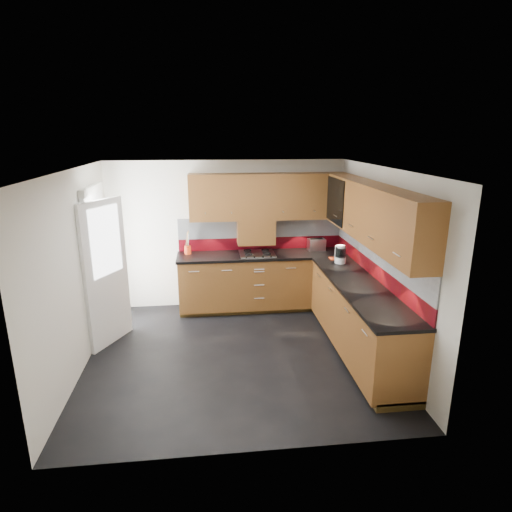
{
  "coord_description": "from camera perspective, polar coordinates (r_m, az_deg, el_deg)",
  "views": [
    {
      "loc": [
        -0.32,
        -5.04,
        2.81
      ],
      "look_at": [
        0.34,
        0.65,
        1.15
      ],
      "focal_mm": 30.0,
      "sensor_mm": 36.0,
      "label": 1
    }
  ],
  "objects": [
    {
      "name": "glass_cabinet",
      "position": [
        6.5,
        11.76,
        7.45
      ],
      "size": [
        0.32,
        0.8,
        0.66
      ],
      "color": "black",
      "rests_on": "room"
    },
    {
      "name": "upper_cabinets",
      "position": [
        6.1,
        8.26,
        6.81
      ],
      "size": [
        2.5,
        3.2,
        0.72
      ],
      "color": "#563713",
      "rests_on": "room"
    },
    {
      "name": "extractor_hood",
      "position": [
        6.89,
        -0.01,
        3.31
      ],
      "size": [
        0.6,
        0.33,
        0.4
      ],
      "primitive_type": "cube",
      "color": "#563713",
      "rests_on": "room"
    },
    {
      "name": "utensil_pot",
      "position": [
        6.91,
        -9.1,
        1.0
      ],
      "size": [
        0.11,
        0.11,
        0.38
      ],
      "color": "red",
      "rests_on": "countertop"
    },
    {
      "name": "base_cabinets",
      "position": [
        6.38,
        6.48,
        -5.8
      ],
      "size": [
        2.7,
        3.2,
        0.95
      ],
      "color": "#563713",
      "rests_on": "room"
    },
    {
      "name": "gas_hob",
      "position": [
        6.81,
        0.15,
        0.33
      ],
      "size": [
        0.56,
        0.49,
        0.04
      ],
      "color": "silver",
      "rests_on": "countertop"
    },
    {
      "name": "orange_cloth",
      "position": [
        6.68,
        10.41,
        -0.32
      ],
      "size": [
        0.15,
        0.13,
        0.02
      ],
      "primitive_type": "cube",
      "rotation": [
        0.0,
        0.0,
        0.01
      ],
      "color": "red",
      "rests_on": "countertop"
    },
    {
      "name": "food_processor",
      "position": [
        6.46,
        11.2,
        0.14
      ],
      "size": [
        0.16,
        0.16,
        0.27
      ],
      "color": "white",
      "rests_on": "countertop"
    },
    {
      "name": "paper_towel",
      "position": [
        6.58,
        10.94,
        0.38
      ],
      "size": [
        0.13,
        0.13,
        0.23
      ],
      "primitive_type": "cylinder",
      "rotation": [
        0.0,
        0.0,
        0.23
      ],
      "color": "white",
      "rests_on": "countertop"
    },
    {
      "name": "room",
      "position": [
        5.22,
        -2.86,
        1.58
      ],
      "size": [
        4.0,
        3.8,
        2.64
      ],
      "color": "black"
    },
    {
      "name": "toaster",
      "position": [
        7.1,
        8.06,
        1.51
      ],
      "size": [
        0.29,
        0.19,
        0.2
      ],
      "color": "silver",
      "rests_on": "countertop"
    },
    {
      "name": "countertop",
      "position": [
        6.2,
        6.53,
        -1.71
      ],
      "size": [
        2.72,
        3.22,
        0.04
      ],
      "color": "black",
      "rests_on": "base_cabinets"
    },
    {
      "name": "back_door",
      "position": [
        6.23,
        -19.86,
        -1.43
      ],
      "size": [
        0.42,
        1.19,
        2.04
      ],
      "color": "white",
      "rests_on": "room"
    },
    {
      "name": "backsplash",
      "position": [
        6.38,
        8.11,
        1.45
      ],
      "size": [
        2.7,
        3.2,
        0.54
      ],
      "color": "maroon",
      "rests_on": "countertop"
    }
  ]
}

